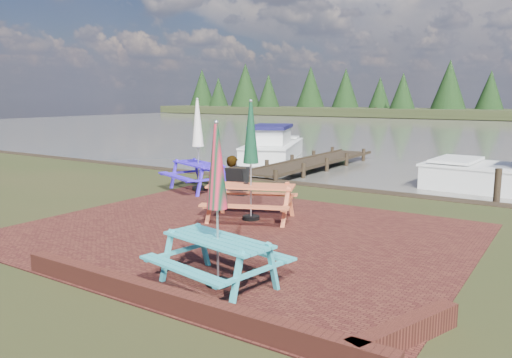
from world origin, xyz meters
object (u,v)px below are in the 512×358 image
object	(u,v)px
picnic_table_teal	(218,231)
chalkboard	(237,181)
jetty	(312,162)
person	(232,156)
picnic_table_blue	(198,159)
picnic_table_red	(251,180)
boat_jetty	(273,148)

from	to	relation	value
picnic_table_teal	chalkboard	distance (m)	6.88
jetty	person	distance (m)	6.00
person	picnic_table_blue	bearing A→B (deg)	68.55
chalkboard	person	bearing A→B (deg)	118.00
picnic_table_blue	chalkboard	xyz separation A→B (m)	(1.50, -0.08, -0.53)
picnic_table_teal	picnic_table_red	size ratio (longest dim) A/B	0.90
chalkboard	jetty	bearing A→B (deg)	86.41
picnic_table_blue	jetty	world-z (taller)	picnic_table_blue
picnic_table_blue	boat_jetty	xyz separation A→B (m)	(-2.94, 9.18, -0.61)
boat_jetty	person	bearing A→B (deg)	-88.35
chalkboard	jetty	size ratio (longest dim) A/B	0.09
picnic_table_red	jetty	size ratio (longest dim) A/B	0.30
picnic_table_teal	chalkboard	xyz separation A→B (m)	(-3.73, 5.77, -0.43)
boat_jetty	chalkboard	bearing A→B (deg)	-85.76
picnic_table_teal	boat_jetty	world-z (taller)	picnic_table_teal
picnic_table_red	person	bearing A→B (deg)	109.12
jetty	person	bearing A→B (deg)	-87.90
picnic_table_blue	boat_jetty	size ratio (longest dim) A/B	0.41
picnic_table_red	boat_jetty	xyz separation A→B (m)	(-6.34, 11.41, -0.60)
chalkboard	person	world-z (taller)	person
chalkboard	jetty	distance (m)	7.16
picnic_table_teal	boat_jetty	xyz separation A→B (m)	(-8.16, 15.02, -0.51)
picnic_table_teal	jetty	distance (m)	13.75
picnic_table_red	jetty	distance (m)	9.75
picnic_table_teal	chalkboard	bearing A→B (deg)	133.20
jetty	chalkboard	bearing A→B (deg)	-80.37
chalkboard	person	distance (m)	1.58
jetty	boat_jetty	bearing A→B (deg)	145.81
picnic_table_blue	boat_jetty	distance (m)	9.66
picnic_table_red	picnic_table_blue	size ratio (longest dim) A/B	0.99
chalkboard	picnic_table_red	bearing A→B (deg)	-61.79
picnic_table_teal	person	xyz separation A→B (m)	(-4.70, 6.88, 0.12)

